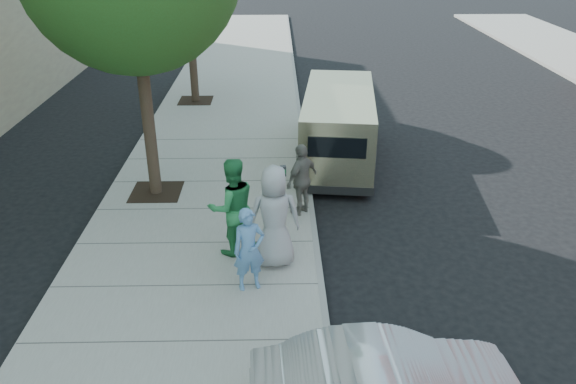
{
  "coord_description": "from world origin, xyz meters",
  "views": [
    {
      "loc": [
        0.65,
        -9.96,
        6.18
      ],
      "look_at": [
        0.87,
        0.39,
        1.1
      ],
      "focal_mm": 35.0,
      "sensor_mm": 36.0,
      "label": 1
    }
  ],
  "objects_px": {
    "van": "(338,125)",
    "person_striped_polo": "(302,179)",
    "parking_meter": "(279,183)",
    "person_green_shirt": "(232,207)",
    "person_gray_shirt": "(274,217)",
    "person_officer": "(249,250)"
  },
  "relations": [
    {
      "from": "van",
      "to": "person_gray_shirt",
      "type": "height_order",
      "value": "person_gray_shirt"
    },
    {
      "from": "parking_meter",
      "to": "person_green_shirt",
      "type": "distance_m",
      "value": 1.36
    },
    {
      "from": "parking_meter",
      "to": "van",
      "type": "xyz_separation_m",
      "value": [
        1.65,
        3.94,
        -0.12
      ]
    },
    {
      "from": "person_green_shirt",
      "to": "person_gray_shirt",
      "type": "height_order",
      "value": "person_gray_shirt"
    },
    {
      "from": "van",
      "to": "person_green_shirt",
      "type": "xyz_separation_m",
      "value": [
        -2.56,
        -4.95,
        0.1
      ]
    },
    {
      "from": "person_striped_polo",
      "to": "van",
      "type": "bearing_deg",
      "value": -157.18
    },
    {
      "from": "person_striped_polo",
      "to": "parking_meter",
      "type": "bearing_deg",
      "value": 2.38
    },
    {
      "from": "van",
      "to": "person_striped_polo",
      "type": "relative_size",
      "value": 3.36
    },
    {
      "from": "person_striped_polo",
      "to": "person_green_shirt",
      "type": "bearing_deg",
      "value": 0.72
    },
    {
      "from": "parking_meter",
      "to": "van",
      "type": "relative_size",
      "value": 0.26
    },
    {
      "from": "van",
      "to": "person_gray_shirt",
      "type": "bearing_deg",
      "value": -101.16
    },
    {
      "from": "van",
      "to": "person_gray_shirt",
      "type": "xyz_separation_m",
      "value": [
        -1.75,
        -5.38,
        0.1
      ]
    },
    {
      "from": "van",
      "to": "person_green_shirt",
      "type": "distance_m",
      "value": 5.57
    },
    {
      "from": "parking_meter",
      "to": "person_striped_polo",
      "type": "relative_size",
      "value": 0.86
    },
    {
      "from": "person_green_shirt",
      "to": "person_officer",
      "type": "bearing_deg",
      "value": 85.29
    },
    {
      "from": "person_green_shirt",
      "to": "person_gray_shirt",
      "type": "bearing_deg",
      "value": 130.5
    },
    {
      "from": "parking_meter",
      "to": "person_officer",
      "type": "distance_m",
      "value": 2.3
    },
    {
      "from": "person_green_shirt",
      "to": "person_striped_polo",
      "type": "relative_size",
      "value": 1.21
    },
    {
      "from": "parking_meter",
      "to": "person_green_shirt",
      "type": "bearing_deg",
      "value": -139.12
    },
    {
      "from": "parking_meter",
      "to": "van",
      "type": "distance_m",
      "value": 4.27
    },
    {
      "from": "person_gray_shirt",
      "to": "person_officer",
      "type": "bearing_deg",
      "value": 54.01
    },
    {
      "from": "person_officer",
      "to": "van",
      "type": "bearing_deg",
      "value": 53.7
    }
  ]
}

